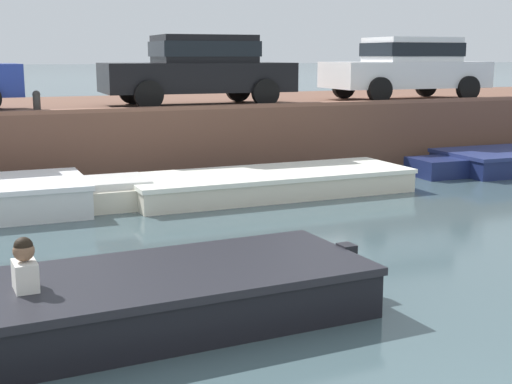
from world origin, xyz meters
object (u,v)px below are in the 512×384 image
Objects in this scene: car_centre_black at (199,67)px; mooring_bollard_mid at (37,101)px; car_right_inner_white at (407,66)px; boat_moored_central_cream at (257,184)px; motorboat_passing at (85,309)px.

car_centre_black is 9.51× the size of mooring_bollard_mid.
car_right_inner_white reaches higher than mooring_bollard_mid.
boat_moored_central_cream is at bearing -89.88° from car_centre_black.
motorboat_passing is 1.53× the size of car_right_inner_white.
motorboat_passing is at bearing -126.19° from boat_moored_central_cream.
boat_moored_central_cream is 1.52× the size of car_centre_black.
mooring_bollard_mid reaches higher than boat_moored_central_cream.
mooring_bollard_mid is (-3.65, 2.21, 1.50)m from boat_moored_central_cream.
car_centre_black is (4.10, 8.93, 2.06)m from motorboat_passing.
boat_moored_central_cream is 4.52m from mooring_bollard_mid.
car_right_inner_white is at bearing 42.85° from motorboat_passing.
car_right_inner_white is at bearing 6.85° from mooring_bollard_mid.
car_centre_black is 5.52m from car_right_inner_white.
car_centre_black reaches higher than mooring_bollard_mid.
boat_moored_central_cream is at bearing -31.16° from mooring_bollard_mid.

